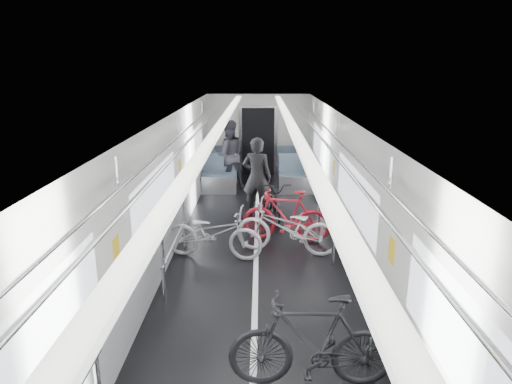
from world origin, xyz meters
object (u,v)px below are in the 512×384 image
bike_aisle (274,198)px  bike_right_far (286,216)px  bike_left_far (213,233)px  bike_right_near (312,342)px  person_standing (257,177)px  bike_right_mid (287,228)px  person_seated (229,155)px

bike_aisle → bike_right_far: bearing=-89.7°
bike_left_far → bike_aisle: (1.10, 2.17, -0.02)m
bike_right_near → person_standing: person_standing is taller
bike_right_mid → person_seated: bearing=-150.6°
bike_aisle → person_seated: bearing=107.9°
bike_left_far → bike_right_mid: bearing=-70.9°
bike_right_far → person_seated: (-1.33, 3.76, 0.42)m
bike_right_mid → person_standing: bearing=-152.7°
bike_right_near → bike_right_far: bike_right_near is taller
bike_right_mid → person_seated: size_ratio=0.99×
bike_right_near → bike_right_far: (-0.06, 4.06, -0.02)m
bike_right_far → bike_aisle: bearing=-162.5°
bike_right_near → person_standing: (-0.62, 5.53, 0.36)m
bike_left_far → bike_right_far: size_ratio=1.04×
bike_right_mid → bike_aisle: 1.98m
bike_right_mid → bike_left_far: bearing=-68.2°
person_standing → person_seated: 2.42m
person_standing → person_seated: (-0.77, 2.29, 0.04)m
bike_right_mid → bike_aisle: size_ratio=1.11×
bike_left_far → bike_right_near: size_ratio=1.00×
person_seated → bike_right_mid: bearing=91.3°
bike_left_far → bike_right_near: 3.53m
bike_right_far → person_standing: (-0.56, 1.47, 0.38)m
bike_left_far → person_seated: 4.59m
bike_right_near → bike_aisle: 5.44m
bike_left_far → bike_right_mid: bike_right_mid is taller
person_standing → person_seated: size_ratio=0.95×
bike_right_far → person_standing: person_standing is taller
bike_aisle → person_standing: (-0.37, 0.10, 0.45)m
person_seated → bike_left_far: bearing=75.1°
bike_right_near → bike_right_far: bearing=-179.5°
bike_aisle → person_seated: size_ratio=0.89×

